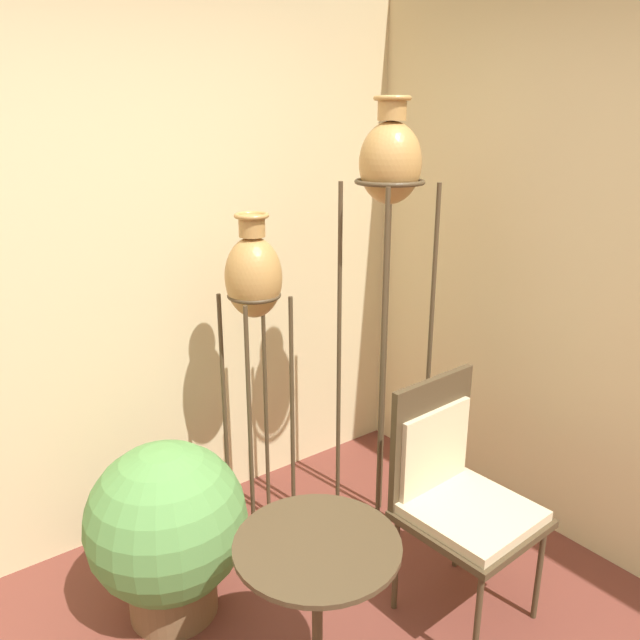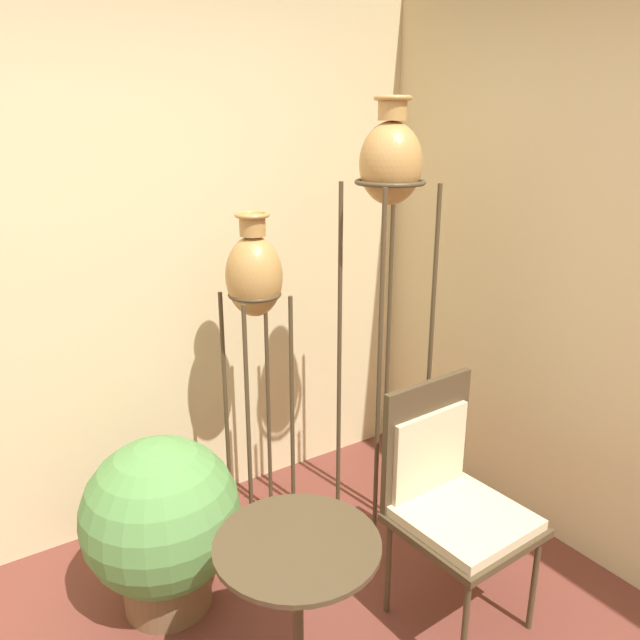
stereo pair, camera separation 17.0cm
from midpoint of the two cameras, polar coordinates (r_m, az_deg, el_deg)
wall_back at (r=2.95m, az=-23.05°, el=4.27°), size 7.58×0.06×2.70m
vase_stand_tall at (r=2.67m, az=4.54°, el=12.36°), size 0.31×0.31×2.06m
vase_stand_medium at (r=2.76m, az=-7.82°, el=3.08°), size 0.25×0.25×1.59m
chair at (r=2.64m, az=10.41°, el=-14.83°), size 0.50×0.50×0.99m
side_table at (r=2.21m, az=-2.65°, el=-23.55°), size 0.54×0.54×0.70m
potted_plant at (r=2.73m, az=-15.59°, el=-17.90°), size 0.65×0.65×0.76m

